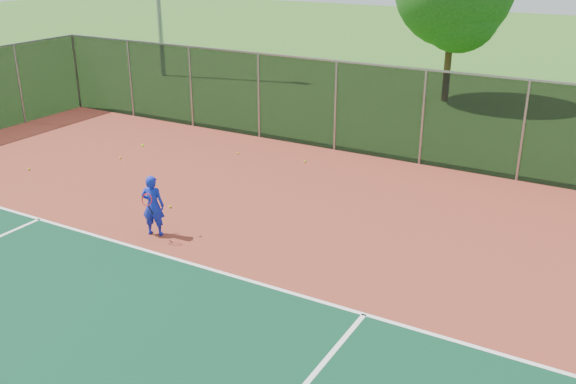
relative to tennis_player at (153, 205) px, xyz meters
name	(u,v)px	position (x,y,z in m)	size (l,w,h in m)	color
ground	(183,368)	(3.84, -3.79, -0.78)	(120.00, 120.00, 0.00)	#2C5F1B
court_apron	(248,312)	(3.84, -1.79, -0.77)	(30.00, 20.00, 0.02)	maroon
fence_back	(423,117)	(3.84, 8.21, 0.78)	(30.00, 0.06, 3.03)	black
tennis_player	(153,205)	(0.00, 0.00, 0.00)	(0.64, 0.68, 2.22)	#1323B8
practice_ball_0	(170,207)	(-0.74, 1.46, -0.73)	(0.07, 0.07, 0.07)	#C5D919
practice_ball_1	(29,169)	(-6.46, 1.63, -0.73)	(0.07, 0.07, 0.07)	#C5D919
practice_ball_3	(120,158)	(-4.78, 3.86, -0.73)	(0.07, 0.07, 0.07)	#C5D919
practice_ball_4	(238,153)	(-1.72, 6.15, -0.73)	(0.07, 0.07, 0.07)	#C5D919
practice_ball_5	(305,161)	(0.62, 6.51, -0.73)	(0.07, 0.07, 0.07)	#C5D919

